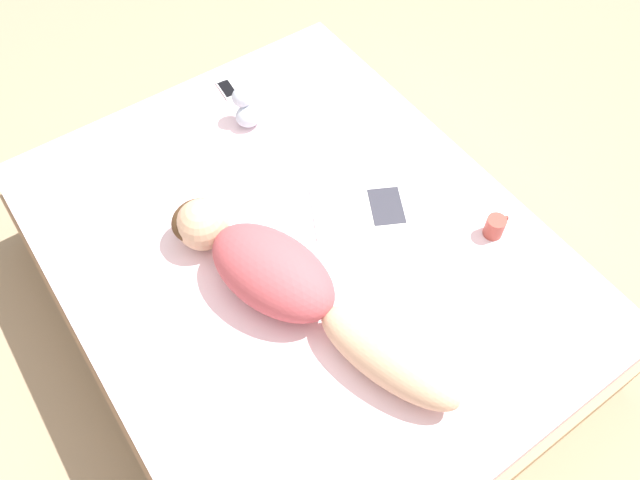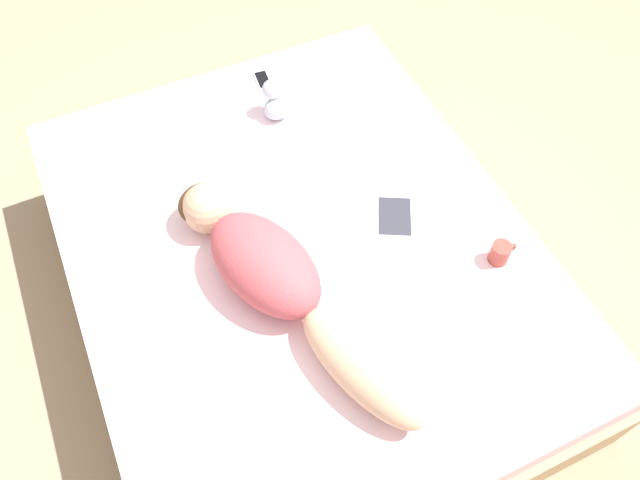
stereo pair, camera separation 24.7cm
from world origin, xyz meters
The scene contains 7 objects.
ground_plane centered at (0.00, 0.00, 0.00)m, with size 12.00×12.00×0.00m, color #9E8466.
bed centered at (0.00, 0.00, 0.27)m, with size 1.85×2.29×0.54m.
person centered at (-0.17, -0.18, 0.65)m, with size 0.57×1.30×0.24m.
open_magazine centered at (0.32, -0.01, 0.54)m, with size 0.50×0.44×0.01m.
coffee_mug centered at (0.68, -0.41, 0.59)m, with size 0.12×0.08×0.09m.
cell_phone centered at (0.22, 0.95, 0.54)m, with size 0.08×0.15×0.01m.
plush_toy centered at (0.19, 0.71, 0.62)m, with size 0.12×0.14×0.18m.
Camera 1 is at (-0.73, -1.20, 2.64)m, focal length 35.00 mm.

